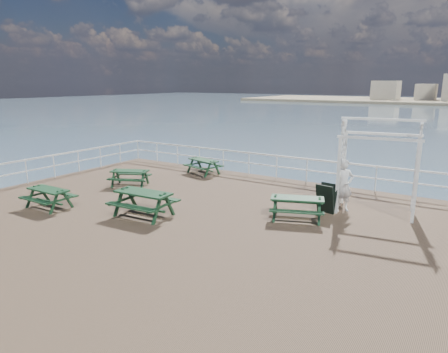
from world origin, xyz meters
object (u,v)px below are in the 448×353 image
at_px(picnic_table_b, 203,163).
at_px(picnic_table_e, 143,198).
at_px(picnic_table_d, 48,194).
at_px(trellis_arbor, 377,172).
at_px(picnic_table_c, 297,203).
at_px(person, 344,185).
at_px(picnic_table_a, 130,175).

xyz_separation_m(picnic_table_b, picnic_table_e, (2.02, -6.26, 0.10)).
height_order(picnic_table_d, trellis_arbor, trellis_arbor).
relative_size(picnic_table_c, picnic_table_e, 1.02).
relative_size(picnic_table_c, person, 1.14).
distance_m(picnic_table_b, person, 7.77).
bearing_deg(trellis_arbor, picnic_table_c, -141.45).
bearing_deg(picnic_table_e, picnic_table_d, -165.04).
height_order(picnic_table_c, person, person).
xyz_separation_m(picnic_table_c, person, (1.01, 1.66, 0.38)).
height_order(picnic_table_c, trellis_arbor, trellis_arbor).
xyz_separation_m(picnic_table_c, picnic_table_e, (-4.44, -2.45, 0.08)).
relative_size(picnic_table_e, trellis_arbor, 0.63).
bearing_deg(person, picnic_table_b, 123.35).
height_order(picnic_table_b, picnic_table_c, picnic_table_c).
bearing_deg(person, picnic_table_d, 170.02).
xyz_separation_m(picnic_table_b, picnic_table_c, (6.45, -3.81, 0.02)).
distance_m(picnic_table_d, picnic_table_e, 3.66).
bearing_deg(picnic_table_e, picnic_table_b, 104.28).
relative_size(picnic_table_a, trellis_arbor, 0.61).
height_order(picnic_table_b, picnic_table_e, picnic_table_e).
bearing_deg(picnic_table_c, picnic_table_d, -176.29).
bearing_deg(picnic_table_e, trellis_arbor, 31.76).
distance_m(picnic_table_a, person, 8.89).
bearing_deg(picnic_table_a, picnic_table_e, -62.59).
bearing_deg(trellis_arbor, picnic_table_b, 160.39).
xyz_separation_m(picnic_table_c, picnic_table_d, (-7.91, -3.62, -0.02)).
bearing_deg(picnic_table_c, picnic_table_e, -171.94).
bearing_deg(trellis_arbor, picnic_table_a, -176.94).
bearing_deg(picnic_table_e, person, 33.45).
distance_m(picnic_table_e, trellis_arbor, 7.91).
relative_size(picnic_table_a, picnic_table_b, 1.02).
xyz_separation_m(picnic_table_b, person, (7.46, -2.15, 0.41)).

